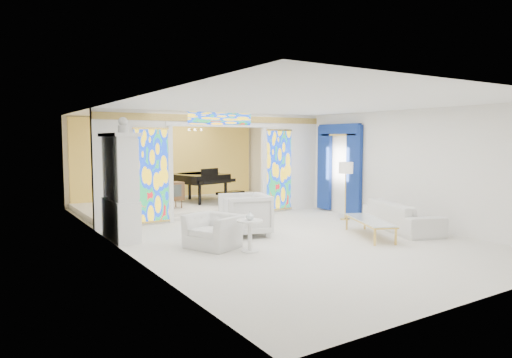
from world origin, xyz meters
TOP-DOWN VIEW (x-y plane):
  - floor at (0.00, 0.00)m, footprint 12.00×12.00m
  - ceiling at (0.00, 0.00)m, footprint 7.00×12.00m
  - wall_back at (0.00, 6.00)m, footprint 7.00×0.02m
  - wall_front at (0.00, -6.00)m, footprint 7.00×0.02m
  - wall_left at (-3.50, 0.00)m, footprint 0.02×12.00m
  - wall_right at (3.50, 0.00)m, footprint 0.02×12.00m
  - partition_wall at (0.00, 2.00)m, footprint 7.00×0.22m
  - stained_glass_left at (-2.03, 1.89)m, footprint 0.90×0.04m
  - stained_glass_right at (2.03, 1.89)m, footprint 0.90×0.04m
  - stained_glass_transom at (0.00, 1.89)m, footprint 2.00×0.04m
  - alcove_platform at (0.00, 4.10)m, footprint 6.80×3.80m
  - gold_curtain_back at (0.00, 5.88)m, footprint 6.70×0.10m
  - chandelier at (0.20, 4.00)m, footprint 0.48×0.48m
  - blue_drapes at (3.40, 0.70)m, footprint 0.14×1.85m
  - china_cabinet at (-3.22, 0.60)m, footprint 0.56×1.46m
  - armchair_left at (-1.80, -1.22)m, footprint 1.26×1.33m
  - armchair_right at (-0.66, -0.55)m, footprint 1.31×1.29m
  - sofa at (2.95, -2.08)m, footprint 1.69×2.57m
  - side_table at (-1.39, -1.96)m, footprint 0.55×0.55m
  - vase at (-1.39, -1.96)m, footprint 0.21×0.21m
  - coffee_table at (1.67, -2.24)m, footprint 1.26×1.91m
  - floor_lamp at (2.80, -0.24)m, footprint 0.42×0.42m
  - grand_piano at (0.50, 4.31)m, footprint 2.00×3.07m
  - tv_console at (-0.99, 3.20)m, footprint 0.74×0.56m

SIDE VIEW (x-z plane):
  - floor at x=0.00m, z-range 0.00..0.00m
  - alcove_platform at x=0.00m, z-range 0.00..0.18m
  - armchair_left at x=-1.80m, z-range 0.00..0.68m
  - sofa at x=2.95m, z-range 0.00..0.70m
  - coffee_table at x=1.67m, z-range 0.17..0.58m
  - side_table at x=-1.39m, z-range 0.10..0.74m
  - armchair_right at x=-0.66m, z-range 0.00..0.98m
  - tv_console at x=-0.99m, z-range 0.30..1.08m
  - vase at x=-1.39m, z-range 0.65..0.82m
  - grand_piano at x=0.50m, z-range 0.38..1.50m
  - china_cabinet at x=-3.22m, z-range -0.19..2.53m
  - stained_glass_left at x=-2.03m, z-range 0.10..2.50m
  - stained_glass_right at x=2.03m, z-range 0.10..2.50m
  - floor_lamp at x=2.80m, z-range 0.57..2.18m
  - wall_back at x=0.00m, z-range 0.00..3.00m
  - wall_front at x=0.00m, z-range 0.00..3.00m
  - wall_left at x=-3.50m, z-range 0.00..3.00m
  - wall_right at x=3.50m, z-range 0.00..3.00m
  - gold_curtain_back at x=0.00m, z-range 0.05..2.95m
  - blue_drapes at x=3.40m, z-range 0.25..2.90m
  - partition_wall at x=0.00m, z-range 0.15..3.15m
  - chandelier at x=0.20m, z-range 2.40..2.70m
  - stained_glass_transom at x=0.00m, z-range 2.65..2.99m
  - ceiling at x=0.00m, z-range 2.99..3.01m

